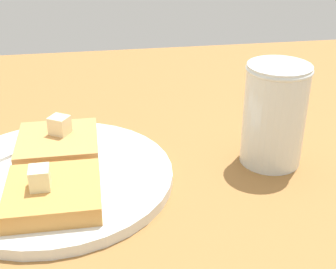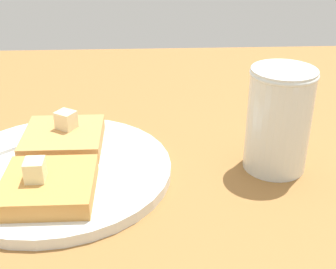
% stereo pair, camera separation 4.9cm
% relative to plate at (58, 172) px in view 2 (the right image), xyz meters
% --- Properties ---
extents(table_surface, '(0.91, 0.91, 0.02)m').
position_rel_plate_xyz_m(table_surface, '(0.00, -0.08, -0.02)').
color(table_surface, olive).
rests_on(table_surface, ground).
extents(plate, '(0.24, 0.24, 0.01)m').
position_rel_plate_xyz_m(plate, '(0.00, 0.00, 0.00)').
color(plate, silver).
rests_on(plate, table_surface).
extents(toast_slice_left, '(0.09, 0.09, 0.02)m').
position_rel_plate_xyz_m(toast_slice_left, '(-0.05, -0.00, 0.01)').
color(toast_slice_left, '#CB8D44').
rests_on(toast_slice_left, plate).
extents(toast_slice_middle, '(0.09, 0.09, 0.02)m').
position_rel_plate_xyz_m(toast_slice_middle, '(0.05, 0.00, 0.01)').
color(toast_slice_middle, tan).
rests_on(toast_slice_middle, plate).
extents(butter_pat_primary, '(0.02, 0.02, 0.02)m').
position_rel_plate_xyz_m(butter_pat_primary, '(-0.05, 0.01, 0.03)').
color(butter_pat_primary, beige).
rests_on(butter_pat_primary, toast_slice_left).
extents(butter_pat_secondary, '(0.03, 0.03, 0.02)m').
position_rel_plate_xyz_m(butter_pat_secondary, '(0.06, -0.00, 0.03)').
color(butter_pat_secondary, beige).
rests_on(butter_pat_secondary, toast_slice_middle).
extents(fork, '(0.11, 0.13, 0.00)m').
position_rel_plate_xyz_m(fork, '(0.06, 0.04, 0.01)').
color(fork, silver).
rests_on(fork, plate).
extents(syrup_jar, '(0.07, 0.07, 0.11)m').
position_rel_plate_xyz_m(syrup_jar, '(0.01, -0.23, 0.05)').
color(syrup_jar, '#4B2109').
rests_on(syrup_jar, table_surface).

